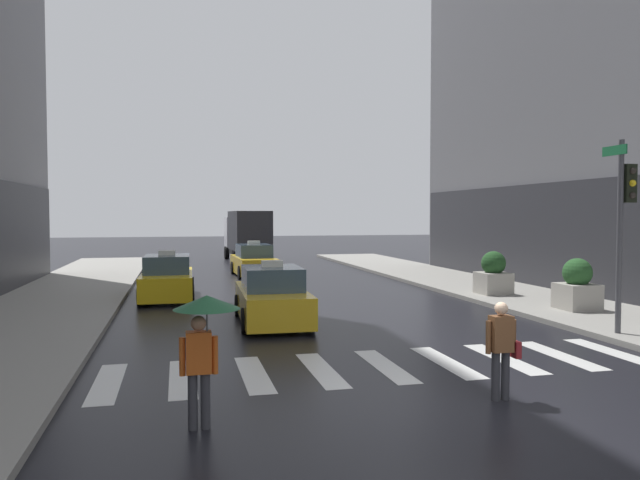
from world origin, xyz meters
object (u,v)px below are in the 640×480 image
(taxi_second, at_px, (167,279))
(planter_mid_block, at_px, (493,275))
(traffic_light_pole, at_px, (624,208))
(pedestrian_with_umbrella, at_px, (204,325))
(taxi_third, at_px, (254,262))
(taxi_lead, at_px, (272,298))
(planter_near_corner, at_px, (577,286))
(pedestrian_with_handbag, at_px, (502,345))
(box_truck, at_px, (247,234))

(taxi_second, xyz_separation_m, planter_mid_block, (11.85, -2.51, 0.15))
(traffic_light_pole, xyz_separation_m, pedestrian_with_umbrella, (-10.41, -4.00, -1.74))
(taxi_second, xyz_separation_m, taxi_third, (4.13, 7.51, 0.00))
(taxi_second, distance_m, planter_mid_block, 12.11)
(taxi_third, relative_size, planter_mid_block, 2.87)
(taxi_lead, relative_size, taxi_second, 1.00)
(taxi_second, bearing_deg, planter_near_corner, -27.25)
(taxi_lead, bearing_deg, traffic_light_pole, -27.32)
(traffic_light_pole, distance_m, pedestrian_with_handbag, 7.10)
(taxi_second, bearing_deg, taxi_third, 61.21)
(taxi_lead, height_order, pedestrian_with_handbag, taxi_lead)
(taxi_second, bearing_deg, pedestrian_with_handbag, -67.84)
(traffic_light_pole, xyz_separation_m, taxi_lead, (-8.15, 4.21, -2.53))
(box_truck, relative_size, pedestrian_with_umbrella, 3.92)
(planter_near_corner, bearing_deg, box_truck, 108.22)
(pedestrian_with_umbrella, height_order, planter_near_corner, pedestrian_with_umbrella)
(taxi_third, height_order, pedestrian_with_umbrella, pedestrian_with_umbrella)
(traffic_light_pole, bearing_deg, taxi_lead, 152.68)
(planter_near_corner, bearing_deg, taxi_second, 152.75)
(planter_near_corner, bearing_deg, traffic_light_pole, -111.03)
(planter_mid_block, bearing_deg, box_truck, 109.90)
(taxi_second, relative_size, taxi_third, 0.99)
(taxi_second, height_order, box_truck, box_truck)
(taxi_third, bearing_deg, traffic_light_pole, -68.15)
(box_truck, xyz_separation_m, planter_mid_block, (7.00, -19.33, -0.98))
(planter_near_corner, bearing_deg, taxi_lead, 176.01)
(box_truck, bearing_deg, taxi_second, -106.10)
(traffic_light_pole, bearing_deg, planter_mid_block, 84.62)
(taxi_second, xyz_separation_m, pedestrian_with_handbag, (5.61, -13.78, 0.21))
(traffic_light_pole, height_order, pedestrian_with_umbrella, traffic_light_pole)
(box_truck, distance_m, pedestrian_with_handbag, 30.61)
(taxi_second, xyz_separation_m, pedestrian_with_umbrella, (0.73, -13.99, 0.79))
(taxi_second, distance_m, pedestrian_with_handbag, 14.88)
(pedestrian_with_umbrella, bearing_deg, taxi_second, 93.01)
(traffic_light_pole, bearing_deg, taxi_third, 111.85)
(pedestrian_with_umbrella, bearing_deg, taxi_third, 81.04)
(taxi_lead, xyz_separation_m, planter_mid_block, (8.86, 3.27, 0.15))
(pedestrian_with_handbag, distance_m, planter_near_corner, 10.07)
(taxi_third, bearing_deg, planter_mid_block, -52.39)
(box_truck, height_order, planter_near_corner, box_truck)
(taxi_lead, xyz_separation_m, pedestrian_with_umbrella, (-2.26, -8.21, 0.79))
(box_truck, bearing_deg, taxi_third, -94.47)
(taxi_second, height_order, taxi_third, same)
(planter_mid_block, bearing_deg, pedestrian_with_umbrella, -134.07)
(box_truck, height_order, planter_mid_block, box_truck)
(pedestrian_with_umbrella, xyz_separation_m, planter_near_corner, (11.77, 7.55, -0.64))
(traffic_light_pole, height_order, planter_mid_block, traffic_light_pole)
(traffic_light_pole, xyz_separation_m, taxi_third, (-7.02, 17.50, -2.53))
(pedestrian_with_umbrella, distance_m, planter_mid_block, 15.99)
(taxi_second, bearing_deg, traffic_light_pole, -41.87)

